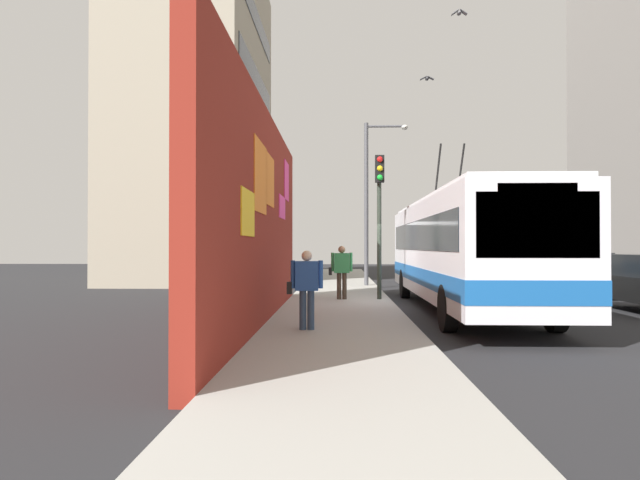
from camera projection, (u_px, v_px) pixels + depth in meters
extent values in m
plane|color=#232326|center=(392.00, 306.00, 17.12)|extent=(80.00, 80.00, 0.00)
cube|color=#9E9B93|center=(339.00, 303.00, 17.18)|extent=(48.00, 3.20, 0.15)
cube|color=maroon|center=(262.00, 219.00, 12.78)|extent=(13.02, 0.30, 4.86)
cube|color=#F2338C|center=(282.00, 207.00, 15.70)|extent=(1.60, 0.02, 0.62)
cube|color=orange|center=(270.00, 181.00, 12.93)|extent=(1.46, 0.02, 1.15)
cube|color=orange|center=(261.00, 177.00, 11.38)|extent=(1.70, 0.02, 1.44)
cube|color=#F2338C|center=(287.00, 181.00, 17.01)|extent=(1.30, 0.02, 1.15)
cube|color=yellow|center=(248.00, 213.00, 9.81)|extent=(1.38, 0.02, 0.80)
cube|color=#9E937F|center=(199.00, 118.00, 30.57)|extent=(12.91, 6.29, 17.52)
cube|color=black|center=(257.00, 198.00, 30.41)|extent=(10.98, 0.04, 1.10)
cube|color=black|center=(257.00, 139.00, 30.45)|extent=(10.98, 0.04, 1.10)
cube|color=black|center=(257.00, 80.00, 30.48)|extent=(10.98, 0.04, 1.10)
cube|color=black|center=(257.00, 20.00, 30.52)|extent=(10.98, 0.04, 1.10)
cube|color=silver|center=(461.00, 249.00, 15.81)|extent=(12.21, 2.48, 2.56)
cube|color=silver|center=(461.00, 201.00, 15.82)|extent=(11.72, 2.28, 0.12)
cube|color=#1959A5|center=(461.00, 275.00, 15.80)|extent=(12.23, 2.50, 0.44)
cube|color=black|center=(537.00, 225.00, 9.73)|extent=(0.04, 2.11, 1.15)
cube|color=black|center=(461.00, 235.00, 15.81)|extent=(11.23, 2.51, 0.82)
cube|color=orange|center=(537.00, 191.00, 9.75)|extent=(0.06, 1.36, 0.28)
cylinder|color=black|center=(460.00, 179.00, 17.65)|extent=(1.43, 0.06, 2.00)
cylinder|color=black|center=(437.00, 179.00, 17.68)|extent=(1.43, 0.06, 2.00)
cylinder|color=black|center=(555.00, 309.00, 11.85)|extent=(1.00, 0.28, 1.00)
cylinder|color=black|center=(448.00, 308.00, 11.93)|extent=(1.00, 0.28, 1.00)
cylinder|color=black|center=(469.00, 284.00, 19.66)|extent=(1.00, 0.28, 1.00)
cylinder|color=black|center=(405.00, 284.00, 19.74)|extent=(1.00, 0.28, 1.00)
cylinder|color=black|center=(602.00, 297.00, 16.67)|extent=(0.64, 0.22, 0.64)
cube|color=#B7B7BC|center=(576.00, 278.00, 20.53)|extent=(4.17, 1.85, 0.66)
cube|color=black|center=(575.00, 261.00, 20.62)|extent=(2.50, 1.66, 0.60)
cylinder|color=black|center=(618.00, 290.00, 19.12)|extent=(0.64, 0.22, 0.64)
cylinder|color=black|center=(569.00, 290.00, 19.18)|extent=(0.64, 0.22, 0.64)
cylinder|color=black|center=(583.00, 285.00, 21.87)|extent=(0.64, 0.22, 0.64)
cylinder|color=black|center=(540.00, 285.00, 21.93)|extent=(0.64, 0.22, 0.64)
cylinder|color=#3F3326|center=(344.00, 286.00, 17.68)|extent=(0.14, 0.14, 0.82)
cylinder|color=#3F3326|center=(339.00, 286.00, 17.69)|extent=(0.14, 0.14, 0.82)
cube|color=#338C4C|center=(342.00, 263.00, 17.69)|extent=(0.22, 0.48, 0.62)
cylinder|color=#338C4C|center=(351.00, 262.00, 17.68)|extent=(0.09, 0.09, 0.59)
cylinder|color=#338C4C|center=(332.00, 262.00, 17.70)|extent=(0.09, 0.09, 0.59)
sphere|color=#936B4C|center=(342.00, 250.00, 17.70)|extent=(0.22, 0.22, 0.22)
cube|color=black|center=(330.00, 271.00, 17.70)|extent=(0.14, 0.10, 0.24)
cylinder|color=#2D3F59|center=(311.00, 310.00, 11.23)|extent=(0.14, 0.14, 0.78)
cylinder|color=#2D3F59|center=(303.00, 310.00, 11.23)|extent=(0.14, 0.14, 0.78)
cube|color=#264C99|center=(307.00, 276.00, 11.24)|extent=(0.22, 0.45, 0.58)
cylinder|color=#264C99|center=(321.00, 274.00, 11.23)|extent=(0.09, 0.09, 0.55)
cylinder|color=#264C99|center=(293.00, 274.00, 11.25)|extent=(0.09, 0.09, 0.55)
sphere|color=beige|center=(307.00, 256.00, 11.24)|extent=(0.21, 0.21, 0.21)
cube|color=black|center=(289.00, 288.00, 11.24)|extent=(0.14, 0.10, 0.24)
cylinder|color=#2D382D|center=(379.00, 227.00, 17.76)|extent=(0.14, 0.14, 4.51)
cube|color=black|center=(380.00, 169.00, 17.56)|extent=(0.20, 0.28, 0.84)
sphere|color=red|center=(380.00, 159.00, 17.45)|extent=(0.18, 0.18, 0.18)
sphere|color=yellow|center=(380.00, 168.00, 17.45)|extent=(0.18, 0.18, 0.18)
sphere|color=green|center=(380.00, 177.00, 17.45)|extent=(0.18, 0.18, 0.18)
cylinder|color=#4C4C51|center=(366.00, 204.00, 24.12)|extent=(0.18, 0.18, 6.93)
cylinder|color=#4C4C51|center=(385.00, 126.00, 24.13)|extent=(0.10, 1.64, 0.10)
ellipsoid|color=silver|center=(405.00, 127.00, 24.11)|extent=(0.44, 0.28, 0.20)
ellipsoid|color=slate|center=(459.00, 13.00, 18.88)|extent=(0.32, 0.14, 0.12)
cube|color=slate|center=(463.00, 12.00, 18.88)|extent=(0.20, 0.24, 0.18)
cube|color=slate|center=(455.00, 12.00, 18.89)|extent=(0.20, 0.24, 0.18)
ellipsoid|color=#47474C|center=(427.00, 79.00, 22.19)|extent=(0.32, 0.14, 0.12)
cube|color=#47474C|center=(431.00, 78.00, 22.19)|extent=(0.20, 0.26, 0.14)
cube|color=#47474C|center=(423.00, 78.00, 22.20)|extent=(0.20, 0.26, 0.14)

